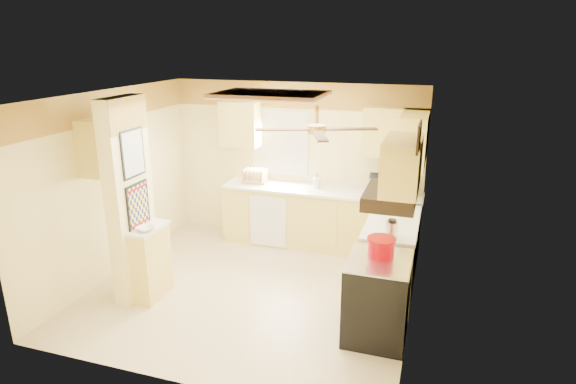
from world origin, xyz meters
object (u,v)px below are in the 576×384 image
(stove, at_px, (377,298))
(kettle, at_px, (392,229))
(bowl, at_px, (146,229))
(microwave, at_px, (387,186))
(dutch_oven, at_px, (381,247))

(stove, relative_size, kettle, 4.11)
(bowl, bearing_deg, kettle, 13.46)
(microwave, height_order, kettle, microwave)
(stove, xyz_separation_m, kettle, (0.06, 0.56, 0.58))
(dutch_oven, xyz_separation_m, kettle, (0.06, 0.47, 0.03))
(stove, xyz_separation_m, microwave, (-0.17, 2.12, 0.62))
(kettle, bearing_deg, microwave, 98.43)
(stove, relative_size, dutch_oven, 3.00)
(stove, height_order, bowl, bowl)
(microwave, xyz_separation_m, dutch_oven, (0.17, -2.02, -0.07))
(microwave, xyz_separation_m, bowl, (-2.58, -2.23, -0.12))
(stove, distance_m, kettle, 0.81)
(stove, bearing_deg, microwave, 94.71)
(microwave, bearing_deg, stove, 90.83)
(stove, xyz_separation_m, bowl, (-2.75, -0.11, 0.50))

